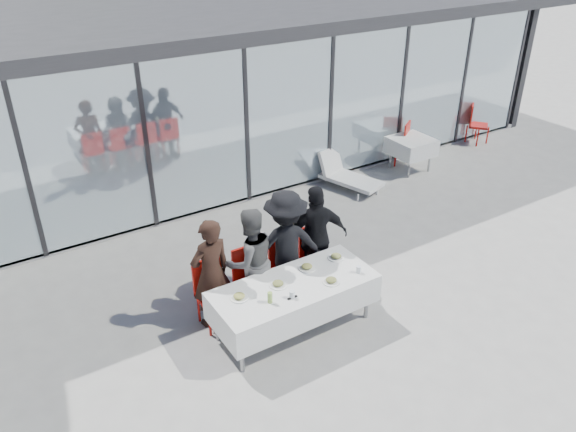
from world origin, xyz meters
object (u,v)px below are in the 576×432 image
object	(u,v)px
plate_d	(336,257)
lounger	(345,174)
plate_extra	(331,281)
plate_a	(239,297)
dining_table	(294,297)
diner_a	(211,273)
spare_chair_a	(475,122)
juice_bottle	(270,298)
plate_c	(307,267)
diner_c	(286,246)
spare_table_right	(411,147)
spare_chair_b	(401,141)
diner_chair_b	(250,276)
plate_b	(278,284)
diner_d	(316,237)
diner_chair_c	(285,264)
diner_chair_a	(212,289)
diner_b	(250,261)
diner_chair_d	(315,253)
folded_eyeglasses	(292,298)

from	to	relation	value
plate_d	lounger	distance (m)	4.02
plate_extra	plate_a	bearing A→B (deg)	164.02
dining_table	plate_d	xyz separation A→B (m)	(0.85, 0.21, 0.24)
diner_a	spare_chair_a	size ratio (longest dim) A/B	1.69
juice_bottle	plate_c	bearing A→B (deg)	24.82
diner_c	spare_table_right	size ratio (longest dim) A/B	2.01
dining_table	spare_chair_b	size ratio (longest dim) A/B	2.32
diner_chair_b	plate_b	bearing A→B (deg)	-84.33
plate_extra	lounger	distance (m)	4.62
diner_d	plate_b	bearing A→B (deg)	48.35
diner_c	plate_d	distance (m)	0.74
plate_b	diner_chair_c	bearing A→B (deg)	51.53
diner_c	lounger	xyz separation A→B (m)	(3.07, 2.55, -0.61)
diner_chair_a	diner_d	world-z (taller)	diner_d
plate_a	spare_table_right	world-z (taller)	plate_a
diner_b	plate_a	bearing A→B (deg)	52.00
plate_d	juice_bottle	world-z (taller)	juice_bottle
diner_chair_c	plate_d	distance (m)	0.79
diner_chair_d	plate_extra	distance (m)	1.10
plate_b	plate_extra	size ratio (longest dim) A/B	1.00
diner_a	diner_chair_c	size ratio (longest dim) A/B	1.69
plate_d	lounger	xyz separation A→B (m)	(2.54, 3.07, -0.52)
spare_chair_b	lounger	bearing A→B (deg)	-170.61
diner_c	plate_c	world-z (taller)	diner_c
diner_a	spare_table_right	size ratio (longest dim) A/B	1.91
diner_d	folded_eyeglasses	world-z (taller)	diner_d
diner_chair_c	spare_table_right	size ratio (longest dim) A/B	1.13
plate_a	spare_chair_a	bearing A→B (deg)	22.38
diner_chair_b	diner_d	size ratio (longest dim) A/B	0.58
diner_chair_d	lounger	world-z (taller)	diner_chair_d
juice_bottle	dining_table	bearing A→B (deg)	19.70
diner_a	juice_bottle	distance (m)	0.98
dining_table	plate_a	bearing A→B (deg)	171.65
diner_b	diner_chair_c	world-z (taller)	diner_b
diner_chair_a	diner_b	distance (m)	0.66
diner_chair_a	spare_table_right	world-z (taller)	diner_chair_a
diner_b	spare_table_right	xyz separation A→B (m)	(5.39, 2.44, -0.25)
diner_chair_b	plate_a	distance (m)	0.84
plate_extra	diner_chair_a	bearing A→B (deg)	143.18
diner_chair_b	diner_chair_c	distance (m)	0.60
diner_a	diner_chair_c	distance (m)	1.23
plate_d	spare_table_right	distance (m)	5.20
diner_a	spare_chair_b	size ratio (longest dim) A/B	1.69
lounger	plate_d	bearing A→B (deg)	-129.62
plate_extra	spare_chair_a	world-z (taller)	spare_chair_a
diner_d	plate_a	xyz separation A→B (m)	(-1.63, -0.61, -0.06)
plate_d	plate_a	bearing A→B (deg)	-176.69
juice_bottle	folded_eyeglasses	xyz separation A→B (m)	(0.29, -0.08, -0.07)
plate_a	plate_b	world-z (taller)	same
diner_d	spare_chair_b	size ratio (longest dim) A/B	1.71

